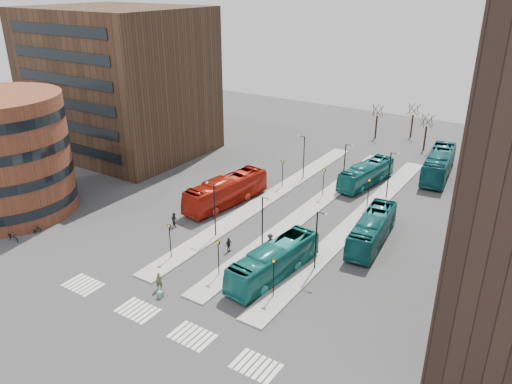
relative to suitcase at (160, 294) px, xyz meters
The scene contains 23 objects.
ground 6.50m from the suitcase, 83.97° to the right, with size 160.00×160.00×0.00m, color #313134.
island_left 23.78m from the suitcase, 98.02° to the left, with size 2.50×45.00×0.15m, color #979791.
island_mid 23.70m from the suitcase, 83.50° to the left, with size 2.50×45.00×0.15m, color #979791.
island_right 25.09m from the suitcase, 69.76° to the left, with size 2.50×45.00×0.15m, color #979791.
suitcase is the anchor object (origin of this frame).
red_bus 20.33m from the suitcase, 109.62° to the left, with size 2.92×12.47×3.47m, color #A71A0C.
teal_bus_a 10.75m from the suitcase, 52.11° to the left, with size 2.67×11.40×3.17m, color #16726D.
teal_bus_b 34.96m from the suitcase, 81.35° to the left, with size 2.55×10.91×3.04m, color #146667.
teal_bus_c 22.97m from the suitcase, 58.86° to the left, with size 2.62×11.19×3.12m, color #125B5B.
teal_bus_d 44.90m from the suitcase, 73.68° to the left, with size 3.05×13.02×3.63m, color #12545A.
traveller 1.36m from the suitcase, 136.22° to the left, with size 0.62×0.41×1.70m, color #4C4C2E.
commuter_a 13.66m from the suitcase, 126.49° to the left, with size 0.81×0.63×1.67m, color black.
commuter_b 9.81m from the suitcase, 88.14° to the left, with size 0.92×0.38×1.56m, color black.
commuter_c 13.02m from the suitcase, 73.68° to the left, with size 1.14×0.65×1.76m, color black.
bicycle_near 20.35m from the suitcase, behind, with size 0.67×1.92×1.01m, color gray.
bicycle_mid 20.36m from the suitcase, behind, with size 0.42×1.47×0.89m, color gray.
bicycle_far 20.38m from the suitcase, behind, with size 0.53×1.52×0.80m, color gray.
crosswalk_stripes 3.47m from the suitcase, 45.30° to the right, with size 22.35×2.40×0.01m.
round_building 28.35m from the suitcase, behind, with size 15.16×15.16×14.00m.
office_block 44.52m from the suitcase, 140.44° to the left, with size 25.00×20.12×22.00m.
sign_poles 16.83m from the suitcase, 82.14° to the left, with size 12.45×22.12×3.65m.
lamp_posts 22.04m from the suitcase, 81.24° to the left, with size 14.04×20.24×6.12m.
bare_trees 56.36m from the suitcase, 86.59° to the left, with size 10.97×8.14×5.90m.
Camera 1 is at (26.45, -19.62, 26.00)m, focal length 35.00 mm.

